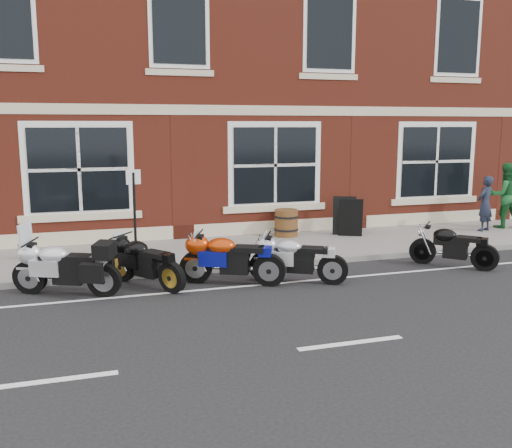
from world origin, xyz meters
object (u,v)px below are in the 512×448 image
object	(u,v)px
moto_touring_silver	(63,265)
a_board_sign	(348,217)
parking_sign	(135,213)
moto_sport_silver	(296,257)
pedestrian_right	(505,195)
moto_sport_red	(230,257)
moto_naked_black	(452,245)
barrel_planter	(286,223)
pedestrian_left	(485,204)
moto_sport_black	(145,260)

from	to	relation	value
moto_touring_silver	a_board_sign	bearing A→B (deg)	-42.11
parking_sign	moto_sport_silver	bearing A→B (deg)	-34.27
pedestrian_right	moto_sport_red	bearing A→B (deg)	32.74
moto_naked_black	parking_sign	distance (m)	6.74
barrel_planter	moto_touring_silver	bearing A→B (deg)	-148.52
moto_touring_silver	moto_sport_red	distance (m)	3.04
a_board_sign	moto_touring_silver	bearing A→B (deg)	-132.41
moto_sport_red	a_board_sign	bearing A→B (deg)	-25.63
moto_sport_red	pedestrian_right	size ratio (longest dim) A/B	1.03
pedestrian_left	moto_sport_silver	bearing A→B (deg)	-0.16
moto_touring_silver	moto_sport_silver	size ratio (longest dim) A/B	1.09
moto_sport_black	moto_sport_silver	xyz separation A→B (m)	(2.83, -0.59, -0.01)
pedestrian_left	a_board_sign	world-z (taller)	pedestrian_left
moto_sport_red	pedestrian_left	distance (m)	8.45
moto_touring_silver	pedestrian_left	bearing A→B (deg)	-52.20
moto_touring_silver	moto_sport_silver	world-z (taller)	moto_touring_silver
moto_naked_black	a_board_sign	xyz separation A→B (m)	(-0.85, 3.29, 0.15)
moto_sport_red	moto_naked_black	bearing A→B (deg)	-64.93
moto_touring_silver	moto_sport_black	bearing A→B (deg)	-60.30
moto_sport_black	barrel_planter	distance (m)	5.22
moto_touring_silver	moto_naked_black	distance (m)	7.95
moto_touring_silver	barrel_planter	distance (m)	6.49
moto_sport_red	moto_naked_black	distance (m)	4.91
moto_sport_black	parking_sign	size ratio (longest dim) A/B	0.81
moto_sport_silver	parking_sign	bearing A→B (deg)	94.44
moto_sport_silver	moto_touring_silver	bearing A→B (deg)	113.18
barrel_planter	moto_sport_red	bearing A→B (deg)	-124.62
moto_naked_black	pedestrian_left	xyz separation A→B (m)	(3.09, 2.78, 0.40)
moto_sport_red	parking_sign	world-z (taller)	parking_sign
a_board_sign	parking_sign	xyz separation A→B (m)	(-5.73, -2.06, 0.67)
pedestrian_left	pedestrian_right	world-z (taller)	pedestrian_right
moto_touring_silver	a_board_sign	xyz separation A→B (m)	(7.10, 2.96, 0.09)
moto_sport_silver	moto_naked_black	bearing A→B (deg)	-58.23
moto_naked_black	pedestrian_right	bearing A→B (deg)	-5.87
moto_naked_black	moto_sport_red	bearing A→B (deg)	135.30
moto_touring_silver	moto_sport_black	world-z (taller)	moto_touring_silver
moto_touring_silver	moto_naked_black	size ratio (longest dim) A/B	1.32
moto_naked_black	barrel_planter	distance (m)	4.44
moto_sport_silver	pedestrian_left	xyz separation A→B (m)	(6.75, 2.93, 0.39)
moto_sport_black	moto_naked_black	bearing A→B (deg)	-39.95
a_board_sign	moto_sport_silver	bearing A→B (deg)	-104.27
moto_sport_silver	pedestrian_right	world-z (taller)	pedestrian_right
moto_sport_black	moto_naked_black	xyz separation A→B (m)	(6.48, -0.45, -0.02)
moto_sport_black	barrel_planter	world-z (taller)	moto_sport_black
moto_sport_black	a_board_sign	world-z (taller)	a_board_sign
moto_sport_red	pedestrian_left	world-z (taller)	pedestrian_left
moto_naked_black	pedestrian_left	bearing A→B (deg)	-1.48
pedestrian_right	parking_sign	world-z (taller)	parking_sign
moto_naked_black	parking_sign	size ratio (longest dim) A/B	0.70
moto_sport_black	pedestrian_left	bearing A→B (deg)	-22.28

